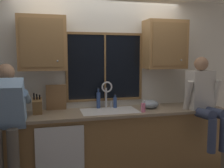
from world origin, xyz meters
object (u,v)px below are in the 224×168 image
person_standing (5,119)px  bottle_green_glass (115,102)px  person_sitting_on_counter (204,97)px  soap_dispenser (143,107)px  cutting_board (56,98)px  knife_block (37,106)px  bottle_tall_clear (98,100)px  mixing_bowl (150,104)px

person_standing → bottle_green_glass: person_standing is taller
person_standing → person_sitting_on_counter: bearing=1.6°
person_sitting_on_counter → soap_dispenser: (-0.89, 0.08, -0.12)m
cutting_board → soap_dispenser: cutting_board is taller
cutting_board → bottle_green_glass: 0.86m
cutting_board → soap_dispenser: bearing=-19.0°
knife_block → person_sitting_on_counter: bearing=-7.2°
knife_block → soap_dispenser: bearing=-8.4°
person_standing → cutting_board: size_ratio=4.23×
cutting_board → person_sitting_on_counter: bearing=-13.2°
person_standing → person_sitting_on_counter: 2.65m
person_standing → cutting_board: (0.59, 0.55, 0.13)m
cutting_board → bottle_green_glass: bearing=-2.1°
knife_block → cutting_board: (0.25, 0.19, 0.08)m
person_standing → soap_dispenser: bearing=5.0°
cutting_board → bottle_green_glass: cutting_board is taller
knife_block → cutting_board: size_ratio=0.85×
soap_dispenser → bottle_tall_clear: bottle_tall_clear is taller
person_sitting_on_counter → bottle_green_glass: bearing=159.5°
mixing_bowl → bottle_tall_clear: (-0.75, 0.17, 0.07)m
mixing_bowl → soap_dispenser: 0.30m
soap_dispenser → bottle_tall_clear: size_ratio=0.58×
cutting_board → soap_dispenser: 1.23m
person_standing → bottle_green_glass: (1.45, 0.52, 0.03)m
bottle_tall_clear → mixing_bowl: bearing=-12.7°
person_standing → bottle_tall_clear: (1.20, 0.55, 0.07)m
person_sitting_on_counter → bottle_green_glass: person_sitting_on_counter is taller
person_standing → soap_dispenser: size_ratio=9.09×
knife_block → bottle_tall_clear: (0.86, 0.19, 0.02)m
soap_dispenser → bottle_green_glass: bottle_green_glass is taller
person_standing → bottle_tall_clear: 1.32m
knife_block → mixing_bowl: size_ratio=1.26×
person_standing → knife_block: size_ratio=4.99×
knife_block → soap_dispenser: (1.41, -0.21, -0.04)m
bottle_tall_clear → cutting_board: bearing=179.6°
person_sitting_on_counter → mixing_bowl: (-0.70, 0.31, -0.13)m
knife_block → bottle_tall_clear: 0.88m
person_sitting_on_counter → bottle_tall_clear: person_sitting_on_counter is taller
person_sitting_on_counter → knife_block: 2.33m
cutting_board → bottle_tall_clear: bearing=-0.4°
person_standing → person_sitting_on_counter: person_sitting_on_counter is taller
bottle_tall_clear → knife_block: bearing=-167.8°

